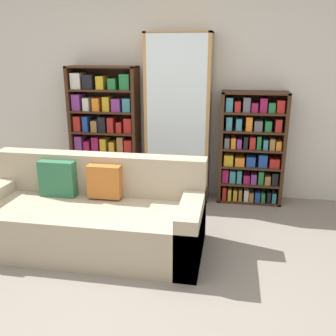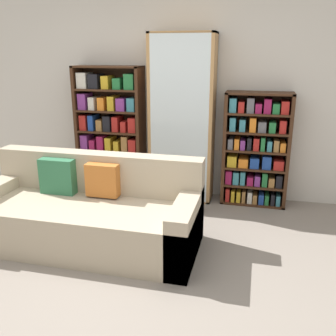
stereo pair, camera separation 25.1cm
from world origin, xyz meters
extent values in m
plane|color=gray|center=(0.00, 0.00, 0.00)|extent=(16.00, 16.00, 0.00)
cube|color=beige|center=(0.00, 2.26, 1.35)|extent=(6.10, 0.06, 2.70)
cube|color=tan|center=(-0.49, 0.56, 0.22)|extent=(2.16, 0.90, 0.44)
cube|color=tan|center=(-0.49, 0.91, 0.65)|extent=(2.16, 0.20, 0.41)
cube|color=tan|center=(0.49, 0.56, 0.28)|extent=(0.20, 0.90, 0.56)
cube|color=#2D6B47|center=(-0.87, 0.75, 0.62)|extent=(0.36, 0.12, 0.36)
cube|color=#B76628|center=(-0.39, 0.75, 0.62)|extent=(0.32, 0.12, 0.32)
cube|color=#3D2314|center=(-1.24, 2.05, 0.83)|extent=(0.04, 0.32, 1.66)
cube|color=#3D2314|center=(-0.40, 2.05, 0.83)|extent=(0.04, 0.32, 1.66)
cube|color=#3D2314|center=(-0.82, 2.05, 1.64)|extent=(0.88, 0.32, 0.02)
cube|color=#3D2314|center=(-0.82, 2.05, 0.01)|extent=(0.88, 0.32, 0.02)
cube|color=#3D2314|center=(-0.82, 2.20, 0.83)|extent=(0.88, 0.01, 1.66)
cube|color=#3D2314|center=(-0.82, 2.05, 0.29)|extent=(0.80, 0.32, 0.02)
cube|color=#3D2314|center=(-0.82, 2.05, 0.56)|extent=(0.80, 0.32, 0.02)
cube|color=#3D2314|center=(-0.82, 2.05, 0.83)|extent=(0.80, 0.32, 0.02)
cube|color=#3D2314|center=(-0.82, 2.05, 1.10)|extent=(0.80, 0.32, 0.02)
cube|color=#3D2314|center=(-0.82, 2.05, 1.36)|extent=(0.80, 0.32, 0.02)
cube|color=#1E4293|center=(-1.17, 2.04, 0.12)|extent=(0.06, 0.24, 0.19)
cube|color=olive|center=(-1.09, 2.04, 0.10)|extent=(0.05, 0.24, 0.15)
cube|color=teal|center=(-1.02, 2.04, 0.10)|extent=(0.05, 0.24, 0.16)
cube|color=#8E1947|center=(-0.94, 2.04, 0.10)|extent=(0.05, 0.24, 0.15)
cube|color=teal|center=(-0.86, 2.04, 0.12)|extent=(0.06, 0.24, 0.19)
cube|color=#237038|center=(-0.78, 2.04, 0.10)|extent=(0.06, 0.24, 0.16)
cube|color=#7A3384|center=(-0.70, 2.04, 0.12)|extent=(0.06, 0.24, 0.19)
cube|color=gold|center=(-0.63, 2.04, 0.12)|extent=(0.07, 0.24, 0.19)
cube|color=#237038|center=(-0.55, 2.04, 0.13)|extent=(0.06, 0.24, 0.21)
cube|color=#1E4293|center=(-0.47, 2.04, 0.13)|extent=(0.06, 0.24, 0.21)
cube|color=#1E4293|center=(-1.15, 2.04, 0.41)|extent=(0.09, 0.24, 0.21)
cube|color=#7A3384|center=(-1.02, 2.04, 0.37)|extent=(0.11, 0.24, 0.14)
cube|color=#AD231E|center=(-0.88, 2.04, 0.37)|extent=(0.12, 0.24, 0.14)
cube|color=#8E1947|center=(-0.75, 2.04, 0.37)|extent=(0.10, 0.24, 0.14)
cube|color=#AD231E|center=(-0.63, 2.04, 0.41)|extent=(0.10, 0.24, 0.21)
cube|color=#8E1947|center=(-0.49, 2.04, 0.39)|extent=(0.12, 0.24, 0.17)
cube|color=#7A3384|center=(-1.15, 2.04, 0.67)|extent=(0.10, 0.24, 0.20)
cube|color=#8E1947|center=(-1.04, 2.04, 0.64)|extent=(0.07, 0.24, 0.14)
cube|color=#8E1947|center=(-0.93, 2.04, 0.67)|extent=(0.09, 0.24, 0.20)
cube|color=gold|center=(-0.82, 2.04, 0.66)|extent=(0.08, 0.24, 0.18)
cube|color=gold|center=(-0.71, 2.04, 0.64)|extent=(0.07, 0.24, 0.14)
cube|color=olive|center=(-0.59, 2.04, 0.68)|extent=(0.08, 0.24, 0.21)
cube|color=#AD231E|center=(-0.49, 2.04, 0.66)|extent=(0.10, 0.24, 0.17)
cube|color=#AD231E|center=(-1.15, 2.04, 0.94)|extent=(0.09, 0.24, 0.19)
cube|color=#1E4293|center=(-1.04, 2.04, 0.94)|extent=(0.07, 0.24, 0.20)
cube|color=olive|center=(-0.93, 2.04, 0.91)|extent=(0.08, 0.24, 0.14)
cube|color=black|center=(-0.82, 2.04, 0.94)|extent=(0.10, 0.24, 0.20)
cube|color=#AD231E|center=(-0.71, 2.04, 0.93)|extent=(0.08, 0.24, 0.19)
cube|color=#AD231E|center=(-0.60, 2.04, 0.91)|extent=(0.07, 0.24, 0.14)
cube|color=#AD231E|center=(-0.48, 2.04, 0.93)|extent=(0.10, 0.24, 0.19)
cube|color=#7A3384|center=(-1.15, 2.04, 1.21)|extent=(0.11, 0.24, 0.20)
cube|color=beige|center=(-1.02, 2.04, 1.19)|extent=(0.08, 0.24, 0.16)
cube|color=orange|center=(-0.89, 2.04, 1.19)|extent=(0.09, 0.24, 0.16)
cube|color=gold|center=(-0.76, 2.04, 1.20)|extent=(0.09, 0.24, 0.18)
cube|color=#7A3384|center=(-0.63, 2.04, 1.19)|extent=(0.11, 0.24, 0.16)
cube|color=teal|center=(-0.49, 2.04, 1.19)|extent=(0.10, 0.24, 0.16)
cube|color=beige|center=(-1.13, 2.04, 1.47)|extent=(0.13, 0.24, 0.19)
cube|color=black|center=(-0.98, 2.04, 1.47)|extent=(0.13, 0.24, 0.18)
cube|color=gold|center=(-0.82, 2.04, 1.46)|extent=(0.09, 0.24, 0.16)
cube|color=#237038|center=(-0.67, 2.04, 1.44)|extent=(0.10, 0.24, 0.13)
cube|color=#237038|center=(-0.51, 2.04, 1.47)|extent=(0.12, 0.24, 0.19)
cube|color=#AD7F4C|center=(-0.23, 2.03, 1.02)|extent=(0.04, 0.36, 2.05)
cube|color=#AD7F4C|center=(0.52, 2.03, 1.02)|extent=(0.04, 0.36, 2.05)
cube|color=#AD7F4C|center=(0.14, 2.03, 2.03)|extent=(0.79, 0.36, 0.02)
cube|color=#AD7F4C|center=(0.14, 2.03, 0.01)|extent=(0.79, 0.36, 0.02)
cube|color=#AD7F4C|center=(0.14, 2.20, 1.02)|extent=(0.79, 0.01, 2.05)
cube|color=silver|center=(0.14, 1.85, 1.02)|extent=(0.71, 0.01, 2.02)
cube|color=#AD7F4C|center=(0.14, 2.03, 0.42)|extent=(0.71, 0.32, 0.02)
cube|color=#AD7F4C|center=(0.14, 2.03, 0.82)|extent=(0.71, 0.32, 0.02)
cube|color=#AD7F4C|center=(0.14, 2.03, 1.22)|extent=(0.71, 0.32, 0.02)
cube|color=#AD7F4C|center=(0.14, 2.03, 1.62)|extent=(0.71, 0.32, 0.02)
cylinder|color=silver|center=(-0.12, 2.03, 0.06)|extent=(0.01, 0.01, 0.07)
cone|color=silver|center=(-0.12, 2.03, 0.14)|extent=(0.09, 0.09, 0.09)
cylinder|color=silver|center=(0.01, 2.03, 0.06)|extent=(0.01, 0.01, 0.07)
cone|color=silver|center=(0.01, 2.03, 0.14)|extent=(0.09, 0.09, 0.09)
cylinder|color=silver|center=(0.14, 2.04, 0.06)|extent=(0.01, 0.01, 0.07)
cone|color=silver|center=(0.14, 2.04, 0.14)|extent=(0.09, 0.09, 0.09)
cylinder|color=silver|center=(0.28, 2.02, 0.06)|extent=(0.01, 0.01, 0.07)
cone|color=silver|center=(0.28, 2.02, 0.14)|extent=(0.09, 0.09, 0.09)
cylinder|color=silver|center=(0.41, 2.01, 0.06)|extent=(0.01, 0.01, 0.07)
cone|color=silver|center=(0.41, 2.01, 0.14)|extent=(0.09, 0.09, 0.09)
cylinder|color=silver|center=(-0.12, 2.05, 0.48)|extent=(0.01, 0.01, 0.09)
cone|color=silver|center=(-0.12, 2.05, 0.58)|extent=(0.09, 0.09, 0.11)
cylinder|color=silver|center=(0.01, 2.04, 0.48)|extent=(0.01, 0.01, 0.09)
cone|color=silver|center=(0.01, 2.04, 0.58)|extent=(0.09, 0.09, 0.11)
cylinder|color=silver|center=(0.14, 2.01, 0.48)|extent=(0.01, 0.01, 0.09)
cone|color=silver|center=(0.14, 2.01, 0.58)|extent=(0.09, 0.09, 0.11)
cylinder|color=silver|center=(0.28, 2.02, 0.48)|extent=(0.01, 0.01, 0.09)
cone|color=silver|center=(0.28, 2.02, 0.58)|extent=(0.09, 0.09, 0.11)
cylinder|color=silver|center=(0.41, 2.02, 0.48)|extent=(0.01, 0.01, 0.09)
cone|color=silver|center=(0.41, 2.02, 0.58)|extent=(0.09, 0.09, 0.11)
cylinder|color=silver|center=(-0.11, 2.03, 0.88)|extent=(0.01, 0.01, 0.09)
cone|color=silver|center=(-0.11, 2.03, 0.98)|extent=(0.09, 0.09, 0.11)
cylinder|color=silver|center=(0.06, 2.02, 0.88)|extent=(0.01, 0.01, 0.09)
cone|color=silver|center=(0.06, 2.02, 0.98)|extent=(0.09, 0.09, 0.11)
cylinder|color=silver|center=(0.23, 2.04, 0.88)|extent=(0.01, 0.01, 0.09)
cone|color=silver|center=(0.23, 2.04, 0.98)|extent=(0.09, 0.09, 0.11)
cylinder|color=silver|center=(0.39, 2.04, 0.88)|extent=(0.01, 0.01, 0.09)
cone|color=silver|center=(0.39, 2.04, 0.98)|extent=(0.09, 0.09, 0.11)
cylinder|color=silver|center=(-0.08, 2.04, 1.28)|extent=(0.01, 0.01, 0.08)
cone|color=silver|center=(-0.08, 2.04, 1.36)|extent=(0.09, 0.09, 0.10)
cylinder|color=silver|center=(0.14, 2.02, 1.28)|extent=(0.01, 0.01, 0.08)
cone|color=silver|center=(0.14, 2.02, 1.36)|extent=(0.09, 0.09, 0.10)
cylinder|color=silver|center=(0.36, 2.03, 1.28)|extent=(0.01, 0.01, 0.08)
cone|color=silver|center=(0.36, 2.03, 1.36)|extent=(0.09, 0.09, 0.10)
cylinder|color=silver|center=(-0.14, 2.02, 1.67)|extent=(0.01, 0.01, 0.08)
cone|color=silver|center=(-0.14, 2.02, 1.76)|extent=(0.08, 0.08, 0.09)
cylinder|color=silver|center=(-0.02, 2.02, 1.67)|extent=(0.01, 0.01, 0.08)
cone|color=silver|center=(-0.02, 2.02, 1.76)|extent=(0.08, 0.08, 0.09)
cylinder|color=silver|center=(0.09, 2.02, 1.67)|extent=(0.01, 0.01, 0.08)
cone|color=silver|center=(0.09, 2.02, 1.76)|extent=(0.08, 0.08, 0.09)
cylinder|color=silver|center=(0.20, 2.02, 1.67)|extent=(0.01, 0.01, 0.08)
cone|color=silver|center=(0.20, 2.02, 1.76)|extent=(0.08, 0.08, 0.09)
cylinder|color=silver|center=(0.31, 2.05, 1.67)|extent=(0.01, 0.01, 0.08)
cone|color=silver|center=(0.31, 2.05, 1.76)|extent=(0.08, 0.08, 0.09)
cylinder|color=silver|center=(0.42, 2.05, 1.67)|extent=(0.01, 0.01, 0.08)
cone|color=silver|center=(0.42, 2.05, 1.76)|extent=(0.08, 0.08, 0.09)
cube|color=#3D2314|center=(0.68, 2.05, 0.69)|extent=(0.04, 0.32, 1.38)
cube|color=#3D2314|center=(1.43, 2.05, 0.69)|extent=(0.04, 0.32, 1.38)
cube|color=#3D2314|center=(1.06, 2.05, 1.36)|extent=(0.78, 0.32, 0.02)
cube|color=#3D2314|center=(1.06, 2.05, 0.01)|extent=(0.78, 0.32, 0.02)
cube|color=#3D2314|center=(1.06, 2.20, 0.69)|extent=(0.78, 0.01, 1.38)
cube|color=#3D2314|center=(1.06, 2.05, 0.25)|extent=(0.70, 0.32, 0.02)
cube|color=#3D2314|center=(1.06, 2.05, 0.47)|extent=(0.70, 0.32, 0.02)
cube|color=#3D2314|center=(1.06, 2.05, 0.69)|extent=(0.70, 0.32, 0.02)
cube|color=#3D2314|center=(1.06, 2.05, 0.91)|extent=(0.70, 0.32, 0.02)
cube|color=#3D2314|center=(1.06, 2.05, 1.13)|extent=(0.70, 0.32, 0.02)
cube|color=#AD231E|center=(0.75, 2.04, 0.11)|extent=(0.05, 0.24, 0.17)
cube|color=gold|center=(0.82, 2.04, 0.10)|extent=(0.04, 0.24, 0.14)
cube|color=gold|center=(0.89, 2.04, 0.09)|extent=(0.05, 0.24, 0.14)
cube|color=olive|center=(0.95, 2.04, 0.10)|extent=(0.04, 0.24, 0.15)
cube|color=beige|center=(1.02, 2.04, 0.10)|extent=(0.06, 0.24, 0.14)
cube|color=olive|center=(1.09, 2.04, 0.08)|extent=(0.05, 0.24, 0.12)
cube|color=#1E4293|center=(1.16, 2.04, 0.09)|extent=(0.06, 0.24, 0.13)
cube|color=#237038|center=(1.23, 2.04, 0.08)|extent=(0.05, 0.24, 0.12)
cube|color=black|center=(1.30, 2.04, 0.09)|extent=(0.04, 0.24, 0.14)
cube|color=teal|center=(1.36, 2.04, 0.09)|extent=(0.05, 0.24, 0.13)
cube|color=#8E1947|center=(0.75, 2.04, 0.34)|extent=(0.07, 0.24, 0.17)
cube|color=teal|center=(0.84, 2.04, 0.34)|extent=(0.07, 0.24, 0.16)
cube|color=teal|center=(0.92, 2.04, 0.34)|extent=(0.06, 0.24, 0.17)
cube|color=#8E1947|center=(1.01, 2.04, 0.31)|extent=(0.07, 0.24, 0.11)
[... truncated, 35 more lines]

